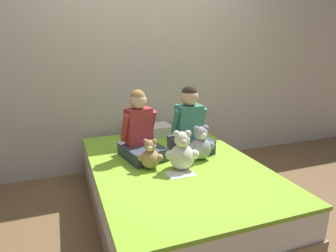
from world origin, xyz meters
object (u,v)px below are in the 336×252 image
(child_on_left, at_px, (140,133))
(teddy_bear_between_children, at_px, (182,153))
(child_on_right, at_px, (190,125))
(teddy_bear_held_by_left_child, at_px, (150,156))
(teddy_bear_held_by_right_child, at_px, (201,145))
(pillow_at_headboard, at_px, (147,131))
(bed, at_px, (175,187))
(sign_card, at_px, (180,174))

(child_on_left, relative_size, teddy_bear_between_children, 1.84)
(child_on_right, distance_m, teddy_bear_held_by_left_child, 0.55)
(teddy_bear_held_by_right_child, bearing_deg, child_on_left, 153.43)
(teddy_bear_held_by_left_child, distance_m, pillow_at_headboard, 0.86)
(child_on_right, height_order, teddy_bear_between_children, child_on_right)
(bed, distance_m, child_on_right, 0.58)
(bed, relative_size, pillow_at_headboard, 3.93)
(pillow_at_headboard, bearing_deg, teddy_bear_between_children, -89.37)
(child_on_left, xyz_separation_m, teddy_bear_held_by_right_child, (0.47, -0.24, -0.09))
(bed, relative_size, sign_card, 9.27)
(bed, distance_m, sign_card, 0.30)
(child_on_right, distance_m, teddy_bear_held_by_right_child, 0.26)
(pillow_at_headboard, bearing_deg, teddy_bear_held_by_right_child, -72.90)
(bed, height_order, child_on_left, child_on_left)
(bed, bearing_deg, child_on_left, 131.08)
(child_on_right, xyz_separation_m, teddy_bear_held_by_right_child, (0.00, -0.23, -0.12))
(child_on_left, relative_size, sign_card, 2.82)
(child_on_right, height_order, sign_card, child_on_right)
(teddy_bear_held_by_left_child, height_order, sign_card, teddy_bear_held_by_left_child)
(bed, bearing_deg, pillow_at_headboard, 90.00)
(pillow_at_headboard, xyz_separation_m, sign_card, (-0.04, -1.01, -0.05))
(teddy_bear_held_by_right_child, distance_m, pillow_at_headboard, 0.83)
(child_on_right, bearing_deg, sign_card, -122.31)
(teddy_bear_between_children, height_order, pillow_at_headboard, teddy_bear_between_children)
(child_on_left, relative_size, pillow_at_headboard, 1.20)
(pillow_at_headboard, bearing_deg, sign_card, -92.16)
(teddy_bear_held_by_right_child, bearing_deg, bed, -173.95)
(bed, bearing_deg, teddy_bear_between_children, -84.83)
(child_on_right, distance_m, teddy_bear_between_children, 0.45)
(teddy_bear_held_by_left_child, distance_m, teddy_bear_between_children, 0.25)
(pillow_at_headboard, height_order, sign_card, pillow_at_headboard)
(teddy_bear_between_children, bearing_deg, teddy_bear_held_by_left_child, 171.55)
(bed, height_order, teddy_bear_between_children, teddy_bear_between_children)
(sign_card, bearing_deg, child_on_left, 112.34)
(child_on_left, bearing_deg, sign_card, -79.32)
(bed, bearing_deg, teddy_bear_held_by_left_child, -176.79)
(teddy_bear_held_by_right_child, distance_m, sign_card, 0.38)
(child_on_left, height_order, child_on_right, child_on_right)
(child_on_left, distance_m, teddy_bear_held_by_right_child, 0.53)
(teddy_bear_held_by_left_child, height_order, pillow_at_headboard, teddy_bear_held_by_left_child)
(child_on_left, bearing_deg, pillow_at_headboard, 55.98)
(teddy_bear_held_by_right_child, bearing_deg, child_on_right, 90.13)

